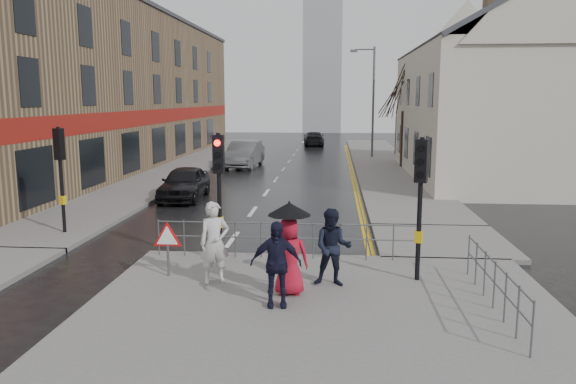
% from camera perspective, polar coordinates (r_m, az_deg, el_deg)
% --- Properties ---
extents(ground, '(120.00, 120.00, 0.00)m').
position_cam_1_polar(ground, '(15.10, -7.75, -7.61)').
color(ground, black).
rests_on(ground, ground).
extents(near_pavement, '(10.00, 9.00, 0.14)m').
position_cam_1_polar(near_pavement, '(11.44, 3.52, -12.84)').
color(near_pavement, '#605E5B').
rests_on(near_pavement, ground).
extents(left_pavement, '(4.00, 44.00, 0.14)m').
position_cam_1_polar(left_pavement, '(38.57, -9.87, 2.86)').
color(left_pavement, '#605E5B').
rests_on(left_pavement, ground).
extents(right_pavement, '(4.00, 40.00, 0.14)m').
position_cam_1_polar(right_pavement, '(39.46, 9.52, 3.01)').
color(right_pavement, '#605E5B').
rests_on(right_pavement, ground).
extents(pavement_bridge_right, '(4.00, 4.20, 0.14)m').
position_cam_1_polar(pavement_bridge_right, '(17.93, 15.27, -4.88)').
color(pavement_bridge_right, '#605E5B').
rests_on(pavement_bridge_right, ground).
extents(building_left_terrace, '(8.00, 42.00, 10.00)m').
position_cam_1_polar(building_left_terrace, '(39.15, -18.38, 9.85)').
color(building_left_terrace, '#866D4D').
rests_on(building_left_terrace, ground).
extents(building_right_cream, '(9.00, 16.40, 10.10)m').
position_cam_1_polar(building_right_cream, '(33.27, 20.37, 9.52)').
color(building_right_cream, beige).
rests_on(building_right_cream, ground).
extents(church_tower, '(5.00, 5.00, 18.00)m').
position_cam_1_polar(church_tower, '(76.24, 3.54, 12.89)').
color(church_tower, '#95989D').
rests_on(church_tower, ground).
extents(traffic_signal_near_left, '(0.28, 0.27, 3.40)m').
position_cam_1_polar(traffic_signal_near_left, '(14.72, -7.04, 1.77)').
color(traffic_signal_near_left, black).
rests_on(traffic_signal_near_left, near_pavement).
extents(traffic_signal_near_right, '(0.34, 0.33, 3.40)m').
position_cam_1_polar(traffic_signal_near_right, '(13.38, 13.32, 0.82)').
color(traffic_signal_near_right, black).
rests_on(traffic_signal_near_right, near_pavement).
extents(traffic_signal_far_left, '(0.34, 0.33, 3.40)m').
position_cam_1_polar(traffic_signal_far_left, '(19.27, -22.13, 2.95)').
color(traffic_signal_far_left, black).
rests_on(traffic_signal_far_left, left_pavement).
extents(guard_railing_front, '(7.14, 0.04, 1.00)m').
position_cam_1_polar(guard_railing_front, '(15.16, -0.09, -4.08)').
color(guard_railing_front, '#595B5E').
rests_on(guard_railing_front, near_pavement).
extents(guard_railing_side, '(0.04, 4.54, 1.00)m').
position_cam_1_polar(guard_railing_side, '(12.33, 20.28, -7.94)').
color(guard_railing_side, '#595B5E').
rests_on(guard_railing_side, near_pavement).
extents(warning_sign, '(0.80, 0.07, 1.35)m').
position_cam_1_polar(warning_sign, '(13.89, -12.15, -4.78)').
color(warning_sign, '#595B5E').
rests_on(warning_sign, near_pavement).
extents(street_lamp, '(1.83, 0.25, 8.00)m').
position_cam_1_polar(street_lamp, '(42.17, 8.42, 9.76)').
color(street_lamp, '#595B5E').
rests_on(street_lamp, right_pavement).
extents(tree_near, '(2.40, 2.40, 6.58)m').
position_cam_1_polar(tree_near, '(36.35, 11.73, 10.41)').
color(tree_near, black).
rests_on(tree_near, right_pavement).
extents(tree_far, '(2.40, 2.40, 5.64)m').
position_cam_1_polar(tree_far, '(44.35, 11.10, 9.30)').
color(tree_far, black).
rests_on(tree_far, right_pavement).
extents(pedestrian_a, '(0.82, 0.70, 1.92)m').
position_cam_1_polar(pedestrian_a, '(13.23, -7.48, -5.11)').
color(pedestrian_a, beige).
rests_on(pedestrian_a, near_pavement).
extents(pedestrian_b, '(0.91, 0.73, 1.80)m').
position_cam_1_polar(pedestrian_b, '(12.95, 4.58, -5.64)').
color(pedestrian_b, black).
rests_on(pedestrian_b, near_pavement).
extents(pedestrian_with_umbrella, '(0.96, 0.96, 2.06)m').
position_cam_1_polar(pedestrian_with_umbrella, '(12.27, 0.13, -5.39)').
color(pedestrian_with_umbrella, '#AC1428').
rests_on(pedestrian_with_umbrella, near_pavement).
extents(pedestrian_d, '(1.10, 0.56, 1.81)m').
position_cam_1_polar(pedestrian_d, '(11.66, -1.24, -7.32)').
color(pedestrian_d, black).
rests_on(pedestrian_d, near_pavement).
extents(car_parked, '(1.82, 4.31, 1.46)m').
position_cam_1_polar(car_parked, '(25.21, -10.48, 0.90)').
color(car_parked, black).
rests_on(car_parked, ground).
extents(car_mid, '(2.13, 5.15, 1.66)m').
position_cam_1_polar(car_mid, '(36.59, -4.50, 3.81)').
color(car_mid, '#4C4E51').
rests_on(car_mid, ground).
extents(car_far, '(2.15, 4.70, 1.33)m').
position_cam_1_polar(car_far, '(53.43, 2.64, 5.43)').
color(car_far, black).
rests_on(car_far, ground).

